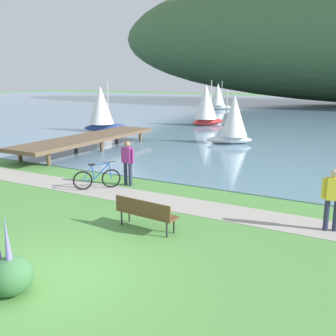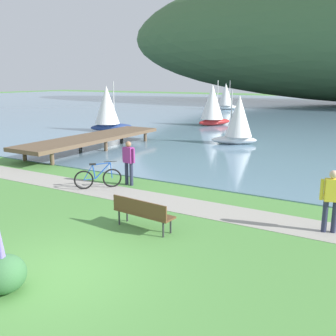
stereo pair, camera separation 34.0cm
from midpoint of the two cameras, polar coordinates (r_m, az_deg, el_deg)
ground_plane at (r=8.70m, az=-15.26°, el=-14.96°), size 200.00×200.00×0.00m
shoreline_path at (r=12.71m, az=2.29°, el=-5.36°), size 60.00×1.50×0.01m
park_bench_near_camera at (r=10.50m, az=-2.90°, el=-6.43°), size 1.84×0.64×0.88m
bicycle_leaning_near_bench at (r=14.63m, az=-9.61°, el=-1.47°), size 1.27×1.32×1.01m
person_at_shoreline at (r=14.82m, az=-5.17°, el=1.16°), size 0.61×0.26×1.71m
person_on_the_grass at (r=11.10m, az=23.79°, el=-4.00°), size 0.58×0.33×1.71m
echium_bush_beside_closest at (r=8.21m, az=-21.99°, el=-14.08°), size 0.85×0.85×1.63m
sailboat_nearest_to_shore at (r=52.01m, az=8.73°, el=10.45°), size 3.01×2.91×3.71m
sailboat_mid_bay at (r=24.35m, az=10.74°, el=7.10°), size 2.86×2.22×3.29m
sailboat_toward_hillside at (r=33.86m, az=6.89°, el=9.29°), size 2.67×3.30×3.84m
sailboat_far_off at (r=30.45m, az=-8.61°, el=8.77°), size 2.98×3.05×3.78m
pier_dock at (r=22.55m, az=-10.66°, el=4.34°), size 2.40×10.00×0.80m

